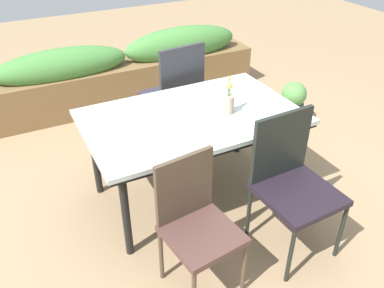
{
  "coord_description": "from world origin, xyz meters",
  "views": [
    {
      "loc": [
        -1.18,
        -2.3,
        2.14
      ],
      "look_at": [
        -0.01,
        -0.0,
        0.48
      ],
      "focal_mm": 37.58,
      "sensor_mm": 36.0,
      "label": 1
    }
  ],
  "objects_px": {
    "chair_near_left": "(195,219)",
    "planter_box": "(128,71)",
    "chair_far_side": "(175,91)",
    "potted_plant": "(293,103)",
    "chair_near_right": "(291,178)",
    "flower_vase": "(229,101)",
    "dining_table": "(192,122)"
  },
  "relations": [
    {
      "from": "chair_near_left",
      "to": "planter_box",
      "type": "height_order",
      "value": "chair_near_left"
    },
    {
      "from": "dining_table",
      "to": "chair_near_left",
      "type": "relative_size",
      "value": 1.78
    },
    {
      "from": "flower_vase",
      "to": "potted_plant",
      "type": "bearing_deg",
      "value": 28.52
    },
    {
      "from": "chair_near_right",
      "to": "potted_plant",
      "type": "distance_m",
      "value": 1.74
    },
    {
      "from": "chair_near_right",
      "to": "planter_box",
      "type": "bearing_deg",
      "value": -87.33
    },
    {
      "from": "dining_table",
      "to": "flower_vase",
      "type": "relative_size",
      "value": 5.5
    },
    {
      "from": "planter_box",
      "to": "potted_plant",
      "type": "distance_m",
      "value": 1.86
    },
    {
      "from": "flower_vase",
      "to": "chair_near_right",
      "type": "bearing_deg",
      "value": -81.7
    },
    {
      "from": "chair_near_right",
      "to": "chair_far_side",
      "type": "distance_m",
      "value": 1.49
    },
    {
      "from": "chair_near_right",
      "to": "flower_vase",
      "type": "relative_size",
      "value": 3.37
    },
    {
      "from": "chair_near_left",
      "to": "planter_box",
      "type": "relative_size",
      "value": 0.29
    },
    {
      "from": "dining_table",
      "to": "chair_near_left",
      "type": "xyz_separation_m",
      "value": [
        -0.36,
        -0.75,
        -0.18
      ]
    },
    {
      "from": "chair_near_right",
      "to": "dining_table",
      "type": "bearing_deg",
      "value": -67.17
    },
    {
      "from": "chair_near_right",
      "to": "flower_vase",
      "type": "bearing_deg",
      "value": -84.03
    },
    {
      "from": "chair_far_side",
      "to": "flower_vase",
      "type": "relative_size",
      "value": 3.6
    },
    {
      "from": "flower_vase",
      "to": "planter_box",
      "type": "bearing_deg",
      "value": 93.88
    },
    {
      "from": "chair_near_left",
      "to": "flower_vase",
      "type": "height_order",
      "value": "flower_vase"
    },
    {
      "from": "dining_table",
      "to": "chair_near_left",
      "type": "bearing_deg",
      "value": -115.58
    },
    {
      "from": "chair_far_side",
      "to": "potted_plant",
      "type": "relative_size",
      "value": 2.19
    },
    {
      "from": "dining_table",
      "to": "potted_plant",
      "type": "height_order",
      "value": "dining_table"
    },
    {
      "from": "dining_table",
      "to": "planter_box",
      "type": "xyz_separation_m",
      "value": [
        0.12,
        1.84,
        -0.31
      ]
    },
    {
      "from": "dining_table",
      "to": "flower_vase",
      "type": "height_order",
      "value": "flower_vase"
    },
    {
      "from": "dining_table",
      "to": "planter_box",
      "type": "height_order",
      "value": "planter_box"
    },
    {
      "from": "chair_near_right",
      "to": "chair_far_side",
      "type": "bearing_deg",
      "value": -86.85
    },
    {
      "from": "chair_near_left",
      "to": "chair_near_right",
      "type": "distance_m",
      "value": 0.71
    },
    {
      "from": "chair_near_left",
      "to": "planter_box",
      "type": "bearing_deg",
      "value": -107.64
    },
    {
      "from": "flower_vase",
      "to": "planter_box",
      "type": "relative_size",
      "value": 0.09
    },
    {
      "from": "flower_vase",
      "to": "chair_near_left",
      "type": "bearing_deg",
      "value": -132.88
    },
    {
      "from": "flower_vase",
      "to": "potted_plant",
      "type": "xyz_separation_m",
      "value": [
        1.21,
        0.66,
        -0.59
      ]
    },
    {
      "from": "chair_near_right",
      "to": "chair_far_side",
      "type": "relative_size",
      "value": 0.94
    },
    {
      "from": "chair_near_left",
      "to": "potted_plant",
      "type": "bearing_deg",
      "value": -151.23
    },
    {
      "from": "chair_far_side",
      "to": "flower_vase",
      "type": "xyz_separation_m",
      "value": [
        0.05,
        -0.83,
        0.26
      ]
    }
  ]
}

